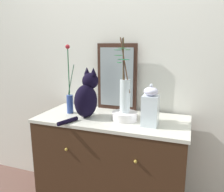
{
  "coord_description": "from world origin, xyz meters",
  "views": [
    {
      "loc": [
        0.58,
        -1.64,
        1.47
      ],
      "look_at": [
        0.0,
        0.0,
        1.08
      ],
      "focal_mm": 35.95,
      "sensor_mm": 36.0,
      "label": 1
    }
  ],
  "objects_px": {
    "sideboard": "(112,167)",
    "cat_sitting": "(87,97)",
    "mirror_leaning": "(117,77)",
    "vase_glass_clear": "(125,92)",
    "bowl_porcelain": "(125,116)",
    "vase_slim_green": "(70,98)",
    "jar_lidded_porcelain": "(150,107)"
  },
  "relations": [
    {
      "from": "bowl_porcelain",
      "to": "cat_sitting",
      "type": "bearing_deg",
      "value": -174.22
    },
    {
      "from": "cat_sitting",
      "to": "jar_lidded_porcelain",
      "type": "height_order",
      "value": "cat_sitting"
    },
    {
      "from": "jar_lidded_porcelain",
      "to": "vase_glass_clear",
      "type": "bearing_deg",
      "value": 164.11
    },
    {
      "from": "cat_sitting",
      "to": "jar_lidded_porcelain",
      "type": "distance_m",
      "value": 0.52
    },
    {
      "from": "sideboard",
      "to": "vase_glass_clear",
      "type": "height_order",
      "value": "vase_glass_clear"
    },
    {
      "from": "mirror_leaning",
      "to": "bowl_porcelain",
      "type": "height_order",
      "value": "mirror_leaning"
    },
    {
      "from": "sideboard",
      "to": "bowl_porcelain",
      "type": "bearing_deg",
      "value": -9.25
    },
    {
      "from": "sideboard",
      "to": "mirror_leaning",
      "type": "xyz_separation_m",
      "value": [
        -0.04,
        0.25,
        0.74
      ]
    },
    {
      "from": "vase_slim_green",
      "to": "cat_sitting",
      "type": "bearing_deg",
      "value": -14.82
    },
    {
      "from": "sideboard",
      "to": "cat_sitting",
      "type": "bearing_deg",
      "value": -165.95
    },
    {
      "from": "cat_sitting",
      "to": "vase_glass_clear",
      "type": "relative_size",
      "value": 0.71
    },
    {
      "from": "vase_slim_green",
      "to": "jar_lidded_porcelain",
      "type": "bearing_deg",
      "value": -6.44
    },
    {
      "from": "vase_slim_green",
      "to": "bowl_porcelain",
      "type": "relative_size",
      "value": 2.92
    },
    {
      "from": "bowl_porcelain",
      "to": "jar_lidded_porcelain",
      "type": "bearing_deg",
      "value": -16.65
    },
    {
      "from": "cat_sitting",
      "to": "mirror_leaning",
      "type": "bearing_deg",
      "value": 62.37
    },
    {
      "from": "sideboard",
      "to": "cat_sitting",
      "type": "height_order",
      "value": "cat_sitting"
    },
    {
      "from": "vase_glass_clear",
      "to": "jar_lidded_porcelain",
      "type": "relative_size",
      "value": 1.83
    },
    {
      "from": "cat_sitting",
      "to": "bowl_porcelain",
      "type": "distance_m",
      "value": 0.34
    },
    {
      "from": "cat_sitting",
      "to": "jar_lidded_porcelain",
      "type": "xyz_separation_m",
      "value": [
        0.52,
        -0.03,
        -0.03
      ]
    },
    {
      "from": "cat_sitting",
      "to": "vase_glass_clear",
      "type": "bearing_deg",
      "value": 5.33
    },
    {
      "from": "bowl_porcelain",
      "to": "vase_slim_green",
      "type": "bearing_deg",
      "value": 178.02
    },
    {
      "from": "jar_lidded_porcelain",
      "to": "mirror_leaning",
      "type": "bearing_deg",
      "value": 137.7
    },
    {
      "from": "bowl_porcelain",
      "to": "mirror_leaning",
      "type": "bearing_deg",
      "value": 119.99
    },
    {
      "from": "bowl_porcelain",
      "to": "vase_glass_clear",
      "type": "height_order",
      "value": "vase_glass_clear"
    },
    {
      "from": "mirror_leaning",
      "to": "vase_glass_clear",
      "type": "relative_size",
      "value": 1.04
    },
    {
      "from": "sideboard",
      "to": "jar_lidded_porcelain",
      "type": "xyz_separation_m",
      "value": [
        0.32,
        -0.08,
        0.59
      ]
    },
    {
      "from": "cat_sitting",
      "to": "bowl_porcelain",
      "type": "relative_size",
      "value": 2.02
    },
    {
      "from": "vase_slim_green",
      "to": "vase_glass_clear",
      "type": "relative_size",
      "value": 1.02
    },
    {
      "from": "sideboard",
      "to": "vase_slim_green",
      "type": "bearing_deg",
      "value": -179.83
    },
    {
      "from": "cat_sitting",
      "to": "vase_glass_clear",
      "type": "height_order",
      "value": "vase_glass_clear"
    },
    {
      "from": "mirror_leaning",
      "to": "jar_lidded_porcelain",
      "type": "xyz_separation_m",
      "value": [
        0.36,
        -0.33,
        -0.16
      ]
    },
    {
      "from": "vase_slim_green",
      "to": "vase_glass_clear",
      "type": "distance_m",
      "value": 0.5
    }
  ]
}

